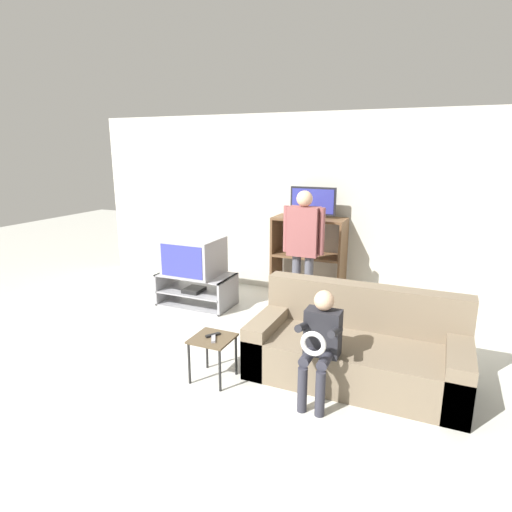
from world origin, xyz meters
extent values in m
plane|color=beige|center=(0.00, 0.00, 0.00)|extent=(18.00, 18.00, 0.00)
cube|color=beige|center=(0.00, 3.35, 1.30)|extent=(6.40, 0.06, 2.60)
cube|color=#939399|center=(-0.90, 2.24, 0.01)|extent=(1.02, 0.57, 0.02)
cube|color=#939399|center=(-0.90, 2.24, 0.20)|extent=(0.98, 0.57, 0.02)
cube|color=#939399|center=(-0.90, 2.24, 0.43)|extent=(1.02, 0.57, 0.02)
cube|color=#939399|center=(-1.39, 2.24, 0.22)|extent=(0.03, 0.57, 0.44)
cube|color=#939399|center=(-0.41, 2.24, 0.22)|extent=(0.03, 0.57, 0.44)
cube|color=black|center=(-0.90, 2.17, 0.23)|extent=(0.24, 0.28, 0.05)
cube|color=#9E9EA3|center=(-0.92, 2.24, 0.69)|extent=(0.70, 0.62, 0.50)
cube|color=#333899|center=(-0.92, 1.92, 0.69)|extent=(0.62, 0.01, 0.42)
cube|color=brown|center=(-0.04, 3.05, 0.59)|extent=(0.03, 0.46, 1.19)
cube|color=brown|center=(0.93, 3.05, 0.59)|extent=(0.03, 0.46, 1.19)
cube|color=brown|center=(0.45, 3.05, 0.02)|extent=(0.93, 0.46, 0.03)
cube|color=brown|center=(0.45, 3.05, 0.65)|extent=(0.93, 0.46, 0.03)
cube|color=brown|center=(0.45, 3.05, 1.17)|extent=(0.93, 0.46, 0.03)
cube|color=#9E7A4C|center=(0.27, 2.98, 0.78)|extent=(0.18, 0.04, 0.22)
cube|color=black|center=(0.48, 3.07, 1.21)|extent=(0.22, 0.20, 0.04)
cube|color=black|center=(0.48, 3.07, 1.42)|extent=(0.63, 0.04, 0.38)
cube|color=#333899|center=(0.48, 3.04, 1.42)|extent=(0.58, 0.01, 0.33)
cube|color=brown|center=(0.29, 0.59, 0.41)|extent=(0.37, 0.37, 0.02)
cylinder|color=black|center=(0.13, 0.43, 0.20)|extent=(0.02, 0.02, 0.40)
cylinder|color=black|center=(0.45, 0.43, 0.20)|extent=(0.02, 0.02, 0.40)
cylinder|color=black|center=(0.13, 0.75, 0.20)|extent=(0.02, 0.02, 0.40)
cylinder|color=black|center=(0.45, 0.75, 0.20)|extent=(0.02, 0.02, 0.40)
cube|color=black|center=(0.28, 0.62, 0.43)|extent=(0.11, 0.14, 0.02)
cube|color=gray|center=(0.32, 0.55, 0.43)|extent=(0.10, 0.14, 0.02)
cube|color=#756651|center=(1.50, 1.12, 0.20)|extent=(1.95, 0.88, 0.39)
cube|color=#756651|center=(1.50, 1.47, 0.61)|extent=(1.95, 0.20, 0.44)
cube|color=#756651|center=(0.64, 1.12, 0.26)|extent=(0.22, 0.88, 0.51)
cube|color=#756651|center=(2.37, 1.12, 0.26)|extent=(0.22, 0.88, 0.51)
cylinder|color=#4C4C56|center=(0.48, 2.41, 0.41)|extent=(0.11, 0.11, 0.81)
cylinder|color=#4C4C56|center=(0.65, 2.41, 0.41)|extent=(0.11, 0.11, 0.81)
cube|color=#8C4C4C|center=(0.57, 2.41, 1.12)|extent=(0.38, 0.20, 0.61)
cylinder|color=#8C4C4C|center=(0.34, 2.41, 1.13)|extent=(0.08, 0.08, 0.58)
cylinder|color=#8C4C4C|center=(0.79, 2.41, 1.13)|extent=(0.08, 0.08, 0.58)
sphere|color=#DBAD89|center=(0.57, 2.41, 1.52)|extent=(0.20, 0.20, 0.20)
cylinder|color=#2D2D38|center=(1.21, 0.44, 0.20)|extent=(0.08, 0.08, 0.39)
cylinder|color=#2D2D38|center=(1.36, 0.44, 0.20)|extent=(0.08, 0.08, 0.39)
cylinder|color=#2D2D38|center=(1.21, 0.59, 0.44)|extent=(0.09, 0.30, 0.09)
cylinder|color=#2D2D38|center=(1.36, 0.59, 0.44)|extent=(0.09, 0.30, 0.09)
cube|color=#232328|center=(1.28, 0.74, 0.59)|extent=(0.30, 0.17, 0.40)
cylinder|color=#232328|center=(1.15, 0.61, 0.67)|extent=(0.06, 0.31, 0.14)
cylinder|color=#232328|center=(1.42, 0.61, 0.67)|extent=(0.06, 0.31, 0.14)
sphere|color=#DBAD89|center=(1.28, 0.74, 0.88)|extent=(0.17, 0.17, 0.17)
torus|color=white|center=(1.28, 0.46, 0.61)|extent=(0.21, 0.04, 0.21)
camera|label=1|loc=(2.13, -2.57, 2.12)|focal=30.00mm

